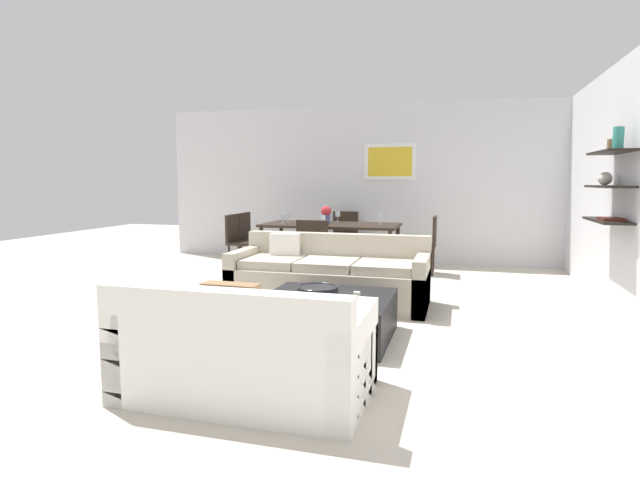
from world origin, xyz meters
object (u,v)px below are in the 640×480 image
(decorative_bowl, at_px, (318,290))
(wine_glass_left_near, at_px, (283,216))
(dining_table, at_px, (331,228))
(sofa_beige, at_px, (329,278))
(loveseat_white, at_px, (246,352))
(dining_chair_head, at_px, (344,234))
(wine_glass_head, at_px, (338,214))
(wine_glass_left_far, at_px, (288,215))
(dining_chair_left_near, at_px, (239,238))
(wine_glass_right_far, at_px, (380,216))
(candle_jar, at_px, (357,297))
(dining_chair_left_far, at_px, (251,235))
(coffee_table, at_px, (327,317))
(wine_glass_foot, at_px, (323,219))
(dining_chair_right_far, at_px, (427,241))
(centerpiece_vase, at_px, (326,214))
(dining_chair_foot, at_px, (314,247))

(decorative_bowl, distance_m, wine_glass_left_near, 3.45)
(decorative_bowl, height_order, dining_table, dining_table)
(sofa_beige, relative_size, loveseat_white, 1.41)
(dining_chair_head, height_order, wine_glass_head, wine_glass_head)
(loveseat_white, xyz_separation_m, dining_chair_head, (-0.61, 5.48, 0.21))
(dining_table, relative_size, wine_glass_left_far, 13.29)
(dining_chair_head, bearing_deg, dining_chair_left_near, -141.91)
(dining_table, height_order, wine_glass_right_far, wine_glass_right_far)
(dining_chair_left_near, xyz_separation_m, wine_glass_left_far, (0.70, 0.35, 0.35))
(candle_jar, bearing_deg, loveseat_white, -112.02)
(dining_chair_left_far, bearing_deg, decorative_bowl, -58.01)
(coffee_table, xyz_separation_m, dining_chair_left_near, (-2.25, 3.01, 0.31))
(decorative_bowl, relative_size, dining_table, 0.18)
(sofa_beige, xyz_separation_m, decorative_bowl, (0.22, -1.24, 0.13))
(dining_chair_left_far, height_order, wine_glass_foot, wine_glass_foot)
(sofa_beige, bearing_deg, dining_chair_right_far, 66.76)
(sofa_beige, relative_size, candle_jar, 26.24)
(dining_chair_head, height_order, wine_glass_left_near, wine_glass_left_near)
(candle_jar, distance_m, wine_glass_left_far, 3.96)
(wine_glass_left_near, xyz_separation_m, centerpiece_vase, (0.66, 0.15, 0.05))
(dining_table, bearing_deg, wine_glass_foot, -90.00)
(decorative_bowl, relative_size, dining_chair_left_far, 0.42)
(dining_table, bearing_deg, wine_glass_left_far, 170.58)
(coffee_table, relative_size, dining_chair_head, 1.28)
(coffee_table, xyz_separation_m, wine_glass_left_near, (-1.55, 3.11, 0.67))
(dining_chair_right_far, bearing_deg, dining_table, -171.14)
(dining_table, relative_size, dining_chair_head, 2.36)
(dining_table, xyz_separation_m, dining_chair_left_far, (-1.44, 0.23, -0.18))
(wine_glass_foot, distance_m, wine_glass_right_far, 0.94)
(sofa_beige, xyz_separation_m, wine_glass_right_far, (0.25, 2.11, 0.58))
(dining_chair_foot, bearing_deg, loveseat_white, -80.60)
(dining_chair_head, distance_m, dining_chair_left_near, 1.84)
(sofa_beige, relative_size, wine_glass_right_far, 12.93)
(wine_glass_head, bearing_deg, loveseat_white, -83.10)
(dining_chair_left_near, xyz_separation_m, dining_chair_right_far, (2.89, 0.45, 0.00))
(dining_chair_left_far, bearing_deg, sofa_beige, -48.78)
(dining_chair_foot, bearing_deg, dining_chair_head, 90.00)
(decorative_bowl, height_order, dining_chair_left_near, dining_chair_left_near)
(dining_chair_left_near, bearing_deg, loveseat_white, -64.73)
(dining_table, xyz_separation_m, wine_glass_right_far, (0.75, 0.12, 0.18))
(wine_glass_right_far, xyz_separation_m, wine_glass_left_far, (-1.49, -0.00, -0.01))
(dining_chair_head, bearing_deg, wine_glass_right_far, -46.37)
(coffee_table, relative_size, dining_chair_foot, 1.28)
(coffee_table, bearing_deg, centerpiece_vase, 105.24)
(candle_jar, relative_size, centerpiece_vase, 0.31)
(dining_table, height_order, dining_chair_left_near, dining_chair_left_near)
(dining_chair_foot, distance_m, wine_glass_right_far, 1.32)
(wine_glass_right_far, distance_m, centerpiece_vase, 0.84)
(decorative_bowl, relative_size, candle_jar, 4.40)
(wine_glass_head, bearing_deg, wine_glass_left_far, -157.03)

